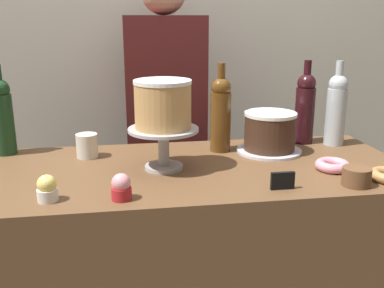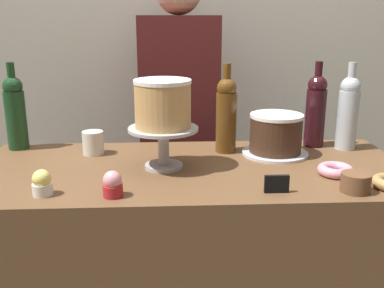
% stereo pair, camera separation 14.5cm
% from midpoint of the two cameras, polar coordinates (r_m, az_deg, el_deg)
% --- Properties ---
extents(back_wall, '(6.00, 0.05, 2.60)m').
position_cam_midpoint_polar(back_wall, '(2.28, 0.68, 13.69)').
color(back_wall, '#BCB7A8').
rests_on(back_wall, ground_plane).
extents(display_counter, '(1.45, 0.63, 0.91)m').
position_cam_midpoint_polar(display_counter, '(1.68, 2.60, -17.90)').
color(display_counter, brown).
rests_on(display_counter, ground_plane).
extents(cake_stand_pedestal, '(0.23, 0.23, 0.14)m').
position_cam_midpoint_polar(cake_stand_pedestal, '(1.44, -0.84, 0.45)').
color(cake_stand_pedestal, '#B2B2B7').
rests_on(cake_stand_pedestal, display_counter).
extents(white_layer_cake, '(0.18, 0.18, 0.15)m').
position_cam_midpoint_polar(white_layer_cake, '(1.41, -0.86, 5.20)').
color(white_layer_cake, tan).
rests_on(white_layer_cake, cake_stand_pedestal).
extents(silver_serving_platter, '(0.24, 0.24, 0.01)m').
position_cam_midpoint_polar(silver_serving_platter, '(1.65, 13.12, -1.17)').
color(silver_serving_platter, silver).
rests_on(silver_serving_platter, display_counter).
extents(chocolate_round_cake, '(0.19, 0.19, 0.14)m').
position_cam_midpoint_polar(chocolate_round_cake, '(1.63, 13.28, 1.35)').
color(chocolate_round_cake, '#3D2619').
rests_on(chocolate_round_cake, silver_serving_platter).
extents(wine_bottle_green, '(0.08, 0.08, 0.33)m').
position_cam_midpoint_polar(wine_bottle_green, '(1.75, -19.67, 3.98)').
color(wine_bottle_green, '#193D1E').
rests_on(wine_bottle_green, display_counter).
extents(wine_bottle_amber, '(0.08, 0.08, 0.33)m').
position_cam_midpoint_polar(wine_bottle_amber, '(1.62, 7.01, 3.90)').
color(wine_bottle_amber, '#5B3814').
rests_on(wine_bottle_amber, display_counter).
extents(wine_bottle_clear, '(0.08, 0.08, 0.33)m').
position_cam_midpoint_polar(wine_bottle_clear, '(1.77, 21.74, 3.90)').
color(wine_bottle_clear, '#B2BCC1').
rests_on(wine_bottle_clear, display_counter).
extents(wine_bottle_dark_red, '(0.08, 0.08, 0.33)m').
position_cam_midpoint_polar(wine_bottle_dark_red, '(1.77, 17.96, 4.26)').
color(wine_bottle_dark_red, black).
rests_on(wine_bottle_dark_red, display_counter).
extents(cupcake_strawberry, '(0.06, 0.06, 0.07)m').
position_cam_midpoint_polar(cupcake_strawberry, '(1.23, -6.90, -5.28)').
color(cupcake_strawberry, red).
rests_on(cupcake_strawberry, display_counter).
extents(cupcake_lemon, '(0.06, 0.06, 0.07)m').
position_cam_midpoint_polar(cupcake_lemon, '(1.28, -15.74, -4.95)').
color(cupcake_lemon, white).
rests_on(cupcake_lemon, display_counter).
extents(donut_pink, '(0.11, 0.11, 0.03)m').
position_cam_midpoint_polar(donut_pink, '(1.49, 20.70, -3.21)').
color(donut_pink, pink).
rests_on(donut_pink, display_counter).
extents(cookie_stack, '(0.08, 0.08, 0.05)m').
position_cam_midpoint_polar(cookie_stack, '(1.37, 23.26, -4.65)').
color(cookie_stack, brown).
rests_on(cookie_stack, display_counter).
extents(price_sign_chalkboard, '(0.07, 0.01, 0.05)m').
position_cam_midpoint_polar(price_sign_chalkboard, '(1.29, 14.06, -5.08)').
color(price_sign_chalkboard, black).
rests_on(price_sign_chalkboard, display_counter).
extents(coffee_cup_ceramic, '(0.08, 0.08, 0.08)m').
position_cam_midpoint_polar(coffee_cup_ceramic, '(1.63, -10.17, 0.12)').
color(coffee_cup_ceramic, silver).
rests_on(coffee_cup_ceramic, display_counter).
extents(barista_figure, '(0.36, 0.22, 1.60)m').
position_cam_midpoint_polar(barista_figure, '(2.09, 0.37, 0.69)').
color(barista_figure, black).
rests_on(barista_figure, ground_plane).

